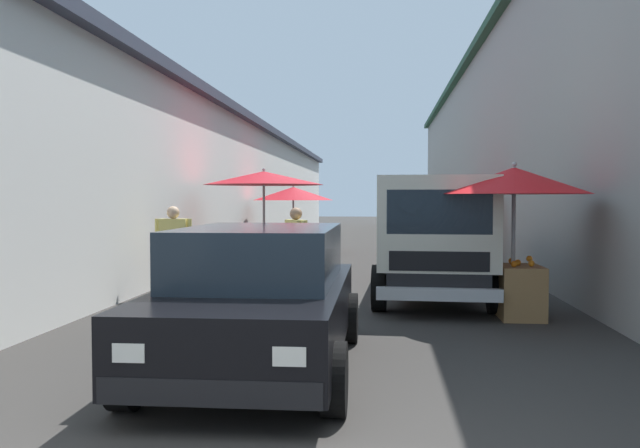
{
  "coord_description": "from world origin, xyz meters",
  "views": [
    {
      "loc": [
        -3.7,
        -0.64,
        1.74
      ],
      "look_at": [
        7.47,
        0.44,
        1.3
      ],
      "focal_mm": 36.09,
      "sensor_mm": 36.0,
      "label": 1
    }
  ],
  "objects_px": {
    "fruit_stall_near_right": "(460,203)",
    "fruit_stall_far_left": "(294,200)",
    "vendor_in_shade": "(173,245)",
    "hatchback_car": "(259,297)",
    "fruit_stall_mid_lane": "(265,192)",
    "delivery_truck": "(435,242)",
    "vendor_by_crates": "(296,246)",
    "parked_scooter": "(213,259)",
    "fruit_stall_far_right": "(515,201)",
    "fruit_stall_near_left": "(448,203)"
  },
  "relations": [
    {
      "from": "fruit_stall_near_left",
      "to": "fruit_stall_mid_lane",
      "type": "height_order",
      "value": "fruit_stall_mid_lane"
    },
    {
      "from": "vendor_by_crates",
      "to": "parked_scooter",
      "type": "distance_m",
      "value": 3.15
    },
    {
      "from": "fruit_stall_mid_lane",
      "to": "vendor_by_crates",
      "type": "xyz_separation_m",
      "value": [
        -3.41,
        -1.18,
        -0.97
      ]
    },
    {
      "from": "fruit_stall_near_right",
      "to": "vendor_by_crates",
      "type": "height_order",
      "value": "fruit_stall_near_right"
    },
    {
      "from": "delivery_truck",
      "to": "vendor_by_crates",
      "type": "xyz_separation_m",
      "value": [
        0.48,
        2.35,
        -0.13
      ]
    },
    {
      "from": "fruit_stall_far_right",
      "to": "fruit_stall_far_left",
      "type": "distance_m",
      "value": 12.12
    },
    {
      "from": "fruit_stall_far_left",
      "to": "vendor_by_crates",
      "type": "distance_m",
      "value": 9.67
    },
    {
      "from": "fruit_stall_mid_lane",
      "to": "parked_scooter",
      "type": "bearing_deg",
      "value": 140.15
    },
    {
      "from": "hatchback_car",
      "to": "parked_scooter",
      "type": "bearing_deg",
      "value": 18.58
    },
    {
      "from": "fruit_stall_mid_lane",
      "to": "vendor_by_crates",
      "type": "distance_m",
      "value": 3.73
    },
    {
      "from": "fruit_stall_near_left",
      "to": "fruit_stall_far_left",
      "type": "height_order",
      "value": "fruit_stall_far_left"
    },
    {
      "from": "fruit_stall_mid_lane",
      "to": "fruit_stall_far_left",
      "type": "height_order",
      "value": "fruit_stall_mid_lane"
    },
    {
      "from": "fruit_stall_near_right",
      "to": "vendor_in_shade",
      "type": "bearing_deg",
      "value": 139.29
    },
    {
      "from": "fruit_stall_near_left",
      "to": "delivery_truck",
      "type": "height_order",
      "value": "fruit_stall_near_left"
    },
    {
      "from": "fruit_stall_far_right",
      "to": "hatchback_car",
      "type": "height_order",
      "value": "fruit_stall_far_right"
    },
    {
      "from": "fruit_stall_near_left",
      "to": "fruit_stall_mid_lane",
      "type": "bearing_deg",
      "value": 141.12
    },
    {
      "from": "fruit_stall_far_right",
      "to": "vendor_by_crates",
      "type": "bearing_deg",
      "value": 64.52
    },
    {
      "from": "hatchback_car",
      "to": "vendor_in_shade",
      "type": "height_order",
      "value": "vendor_in_shade"
    },
    {
      "from": "delivery_truck",
      "to": "vendor_by_crates",
      "type": "relative_size",
      "value": 3.14
    },
    {
      "from": "fruit_stall_mid_lane",
      "to": "fruit_stall_near_left",
      "type": "bearing_deg",
      "value": -38.88
    },
    {
      "from": "fruit_stall_near_right",
      "to": "vendor_by_crates",
      "type": "distance_m",
      "value": 7.35
    },
    {
      "from": "fruit_stall_mid_lane",
      "to": "vendor_in_shade",
      "type": "distance_m",
      "value": 3.86
    },
    {
      "from": "fruit_stall_near_left",
      "to": "hatchback_car",
      "type": "distance_m",
      "value": 14.3
    },
    {
      "from": "fruit_stall_near_left",
      "to": "vendor_by_crates",
      "type": "bearing_deg",
      "value": 159.09
    },
    {
      "from": "fruit_stall_near_left",
      "to": "hatchback_car",
      "type": "bearing_deg",
      "value": 166.67
    },
    {
      "from": "hatchback_car",
      "to": "vendor_by_crates",
      "type": "bearing_deg",
      "value": 3.04
    },
    {
      "from": "fruit_stall_mid_lane",
      "to": "delivery_truck",
      "type": "height_order",
      "value": "fruit_stall_mid_lane"
    },
    {
      "from": "fruit_stall_far_left",
      "to": "vendor_in_shade",
      "type": "distance_m",
      "value": 9.81
    },
    {
      "from": "fruit_stall_mid_lane",
      "to": "parked_scooter",
      "type": "xyz_separation_m",
      "value": [
        -1.09,
        0.91,
        -1.43
      ]
    },
    {
      "from": "fruit_stall_mid_lane",
      "to": "delivery_truck",
      "type": "bearing_deg",
      "value": -137.72
    },
    {
      "from": "fruit_stall_mid_lane",
      "to": "hatchback_car",
      "type": "xyz_separation_m",
      "value": [
        -8.04,
        -1.42,
        -1.14
      ]
    },
    {
      "from": "vendor_in_shade",
      "to": "fruit_stall_near_right",
      "type": "bearing_deg",
      "value": -40.71
    },
    {
      "from": "vendor_by_crates",
      "to": "vendor_in_shade",
      "type": "xyz_separation_m",
      "value": [
        -0.21,
        2.12,
        0.02
      ]
    },
    {
      "from": "fruit_stall_near_right",
      "to": "vendor_in_shade",
      "type": "xyz_separation_m",
      "value": [
        -6.61,
        5.68,
        -0.69
      ]
    },
    {
      "from": "hatchback_car",
      "to": "fruit_stall_mid_lane",
      "type": "bearing_deg",
      "value": 10.04
    },
    {
      "from": "fruit_stall_mid_lane",
      "to": "fruit_stall_far_right",
      "type": "height_order",
      "value": "fruit_stall_mid_lane"
    },
    {
      "from": "fruit_stall_near_left",
      "to": "vendor_by_crates",
      "type": "height_order",
      "value": "fruit_stall_near_left"
    },
    {
      "from": "hatchback_car",
      "to": "delivery_truck",
      "type": "bearing_deg",
      "value": -26.87
    },
    {
      "from": "fruit_stall_far_left",
      "to": "hatchback_car",
      "type": "xyz_separation_m",
      "value": [
        -14.18,
        -1.6,
        -0.97
      ]
    },
    {
      "from": "fruit_stall_near_right",
      "to": "fruit_stall_mid_lane",
      "type": "bearing_deg",
      "value": 122.23
    },
    {
      "from": "fruit_stall_near_right",
      "to": "fruit_stall_far_left",
      "type": "height_order",
      "value": "fruit_stall_near_right"
    },
    {
      "from": "vendor_in_shade",
      "to": "hatchback_car",
      "type": "bearing_deg",
      "value": -151.84
    },
    {
      "from": "fruit_stall_near_right",
      "to": "hatchback_car",
      "type": "xyz_separation_m",
      "value": [
        -11.03,
        3.31,
        -0.89
      ]
    },
    {
      "from": "delivery_truck",
      "to": "vendor_in_shade",
      "type": "height_order",
      "value": "delivery_truck"
    },
    {
      "from": "fruit_stall_near_left",
      "to": "parked_scooter",
      "type": "bearing_deg",
      "value": 140.96
    },
    {
      "from": "fruit_stall_far_right",
      "to": "hatchback_car",
      "type": "xyz_separation_m",
      "value": [
        -3.02,
        3.14,
        -0.97
      ]
    },
    {
      "from": "fruit_stall_near_left",
      "to": "fruit_stall_far_right",
      "type": "bearing_deg",
      "value": 179.22
    },
    {
      "from": "fruit_stall_near_right",
      "to": "delivery_truck",
      "type": "xyz_separation_m",
      "value": [
        -6.87,
        1.21,
        -0.58
      ]
    },
    {
      "from": "fruit_stall_mid_lane",
      "to": "parked_scooter",
      "type": "distance_m",
      "value": 2.02
    },
    {
      "from": "hatchback_car",
      "to": "fruit_stall_near_right",
      "type": "bearing_deg",
      "value": -16.72
    }
  ]
}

